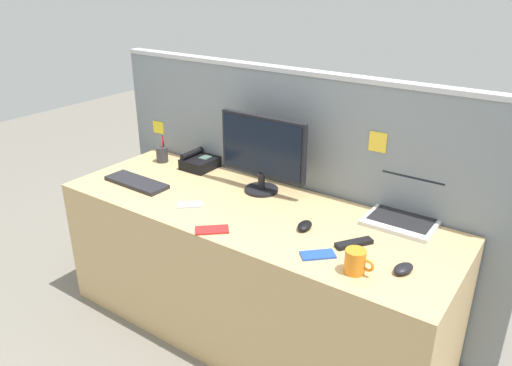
# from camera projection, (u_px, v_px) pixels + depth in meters

# --- Properties ---
(ground_plane) EXTENTS (10.00, 10.00, 0.00)m
(ground_plane) POSITION_uv_depth(u_px,v_px,m) (251.00, 327.00, 2.76)
(ground_plane) COLOR slate
(desk) EXTENTS (2.05, 0.72, 0.74)m
(desk) POSITION_uv_depth(u_px,v_px,m) (251.00, 271.00, 2.61)
(desk) COLOR tan
(desk) RESTS_ON ground_plane
(cubicle_divider) EXTENTS (2.38, 0.08, 1.37)m
(cubicle_divider) POSITION_uv_depth(u_px,v_px,m) (292.00, 191.00, 2.78)
(cubicle_divider) COLOR gray
(cubicle_divider) RESTS_ON ground_plane
(desktop_monitor) EXTENTS (0.51, 0.18, 0.41)m
(desktop_monitor) POSITION_uv_depth(u_px,v_px,m) (262.00, 151.00, 2.57)
(desktop_monitor) COLOR black
(desktop_monitor) RESTS_ON desk
(laptop) EXTENTS (0.32, 0.28, 0.22)m
(laptop) POSITION_uv_depth(u_px,v_px,m) (406.00, 210.00, 2.33)
(laptop) COLOR silver
(laptop) RESTS_ON desk
(desk_phone) EXTENTS (0.17, 0.19, 0.10)m
(desk_phone) POSITION_uv_depth(u_px,v_px,m) (199.00, 162.00, 2.95)
(desk_phone) COLOR black
(desk_phone) RESTS_ON desk
(keyboard_main) EXTENTS (0.39, 0.14, 0.02)m
(keyboard_main) POSITION_uv_depth(u_px,v_px,m) (137.00, 182.00, 2.73)
(keyboard_main) COLOR #232328
(keyboard_main) RESTS_ON desk
(computer_mouse_right_hand) EXTENTS (0.07, 0.11, 0.03)m
(computer_mouse_right_hand) POSITION_uv_depth(u_px,v_px,m) (305.00, 226.00, 2.26)
(computer_mouse_right_hand) COLOR black
(computer_mouse_right_hand) RESTS_ON desk
(computer_mouse_left_hand) EXTENTS (0.08, 0.11, 0.03)m
(computer_mouse_left_hand) POSITION_uv_depth(u_px,v_px,m) (403.00, 269.00, 1.94)
(computer_mouse_left_hand) COLOR black
(computer_mouse_left_hand) RESTS_ON desk
(pen_cup) EXTENTS (0.07, 0.07, 0.17)m
(pen_cup) POSITION_uv_depth(u_px,v_px,m) (162.00, 154.00, 3.04)
(pen_cup) COLOR #333338
(pen_cup) RESTS_ON desk
(cell_phone_silver_slab) EXTENTS (0.14, 0.13, 0.01)m
(cell_phone_silver_slab) POSITION_uv_depth(u_px,v_px,m) (190.00, 205.00, 2.49)
(cell_phone_silver_slab) COLOR #B7BAC1
(cell_phone_silver_slab) RESTS_ON desk
(cell_phone_blue_case) EXTENTS (0.15, 0.15, 0.01)m
(cell_phone_blue_case) POSITION_uv_depth(u_px,v_px,m) (318.00, 255.00, 2.05)
(cell_phone_blue_case) COLOR blue
(cell_phone_blue_case) RESTS_ON desk
(cell_phone_red_case) EXTENTS (0.16, 0.16, 0.01)m
(cell_phone_red_case) POSITION_uv_depth(u_px,v_px,m) (212.00, 230.00, 2.25)
(cell_phone_red_case) COLOR #B22323
(cell_phone_red_case) RESTS_ON desk
(tv_remote) EXTENTS (0.13, 0.17, 0.02)m
(tv_remote) POSITION_uv_depth(u_px,v_px,m) (354.00, 243.00, 2.13)
(tv_remote) COLOR black
(tv_remote) RESTS_ON desk
(coffee_mug) EXTENTS (0.12, 0.08, 0.10)m
(coffee_mug) POSITION_uv_depth(u_px,v_px,m) (356.00, 262.00, 1.92)
(coffee_mug) COLOR orange
(coffee_mug) RESTS_ON desk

